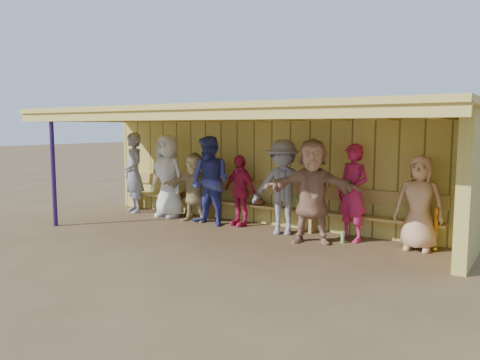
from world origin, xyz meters
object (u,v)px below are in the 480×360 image
object	(u,v)px
player_g	(353,193)
player_h	(419,203)
player_extra	(194,187)
bench	(259,201)
player_f	(312,191)
player_c	(210,181)
player_d	(240,190)
player_e	(283,187)
player_a	(134,173)
player_b	(168,176)

from	to	relation	value
player_g	player_h	world-z (taller)	player_g
player_extra	bench	xyz separation A→B (m)	(1.41, 0.49, -0.25)
player_f	bench	distance (m)	1.87
player_c	player_extra	size ratio (longest dim) A/B	1.24
player_d	player_h	world-z (taller)	player_h
player_f	player_h	size ratio (longest dim) A/B	1.16
player_f	player_extra	bearing A→B (deg)	151.82
player_e	player_g	xyz separation A→B (m)	(1.34, 0.22, -0.03)
player_a	player_g	size ratio (longest dim) A/B	1.09
player_c	player_h	distance (m)	4.25
player_c	bench	distance (m)	1.15
player_f	player_g	world-z (taller)	player_f
bench	player_d	bearing A→B (deg)	-135.70
player_d	player_extra	size ratio (longest dim) A/B	0.98
player_a	player_h	distance (m)	6.75
player_b	bench	world-z (taller)	player_b
player_d	player_f	bearing A→B (deg)	-1.88
player_c	player_extra	world-z (taller)	player_c
player_b	player_g	bearing A→B (deg)	8.22
player_g	player_f	bearing A→B (deg)	-116.04
player_extra	player_b	bearing A→B (deg)	167.56
player_b	player_d	distance (m)	1.94
player_a	player_f	xyz separation A→B (m)	(4.99, -0.41, -0.03)
player_h	player_extra	size ratio (longest dim) A/B	1.06
player_extra	player_a	bearing A→B (deg)	170.26
player_c	player_d	bearing A→B (deg)	32.71
player_d	player_e	world-z (taller)	player_e
player_f	player_h	distance (m)	1.84
player_a	bench	distance (m)	3.43
player_c	bench	size ratio (longest dim) A/B	0.25
player_b	player_g	distance (m)	4.43
player_b	player_h	size ratio (longest dim) A/B	1.18
player_f	player_extra	size ratio (longest dim) A/B	1.23
player_d	player_e	xyz separation A→B (m)	(1.16, -0.22, 0.17)
player_f	player_h	xyz separation A→B (m)	(1.76, 0.53, -0.13)
player_f	player_h	bearing A→B (deg)	-4.91
player_g	player_d	bearing A→B (deg)	-158.70
player_e	player_g	world-z (taller)	player_e
player_d	player_h	distance (m)	3.69
player_b	player_d	world-z (taller)	player_b
player_a	player_g	bearing A→B (deg)	24.67
player_b	player_extra	bearing A→B (deg)	2.14
player_f	player_extra	world-z (taller)	player_f
player_e	player_g	bearing A→B (deg)	-10.09
player_h	player_f	bearing A→B (deg)	-165.70
player_e	player_h	xyz separation A→B (m)	(2.52, 0.22, -0.11)
player_c	player_e	bearing A→B (deg)	6.19
player_b	player_h	xyz separation A→B (m)	(5.61, 0.12, -0.15)
player_g	bench	world-z (taller)	player_g
player_f	player_c	bearing A→B (deg)	153.34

